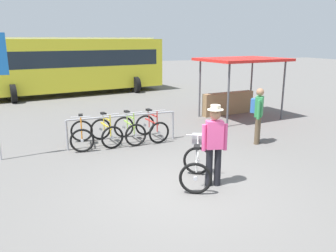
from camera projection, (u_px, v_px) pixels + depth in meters
name	position (u px, v px, depth m)	size (l,w,h in m)	color
ground_plane	(183.00, 189.00, 7.02)	(80.00, 80.00, 0.00)	#605E5B
bike_rack_rail	(123.00, 122.00, 9.87)	(3.21, 0.08, 0.88)	#99999E
racked_bike_orange	(82.00, 134.00, 9.69)	(0.78, 1.15, 0.97)	black
racked_bike_yellow	(106.00, 132.00, 9.94)	(0.80, 1.17, 0.97)	black
racked_bike_lime	(130.00, 130.00, 10.19)	(0.76, 1.16, 0.97)	black
racked_bike_red	(152.00, 128.00, 10.44)	(0.78, 1.17, 0.97)	black
featured_bicycle	(197.00, 162.00, 7.27)	(1.09, 1.26, 0.97)	black
person_with_featured_bike	(214.00, 142.00, 6.97)	(0.52, 0.32, 1.72)	black
pedestrian_with_backpack	(258.00, 112.00, 9.88)	(0.47, 0.47, 1.64)	brown
bus_distant	(72.00, 63.00, 18.69)	(10.28, 4.47, 3.08)	yellow
market_stall	(236.00, 81.00, 13.34)	(3.35, 2.65, 2.30)	#4C4C51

